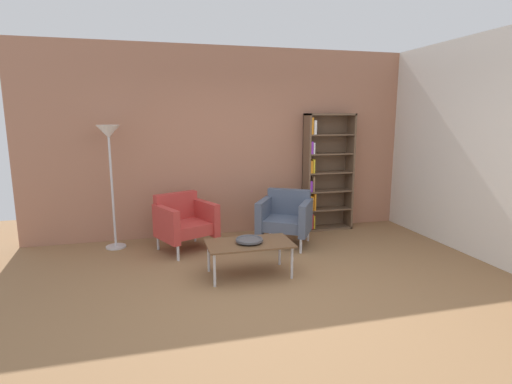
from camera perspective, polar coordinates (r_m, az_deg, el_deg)
ground_plane at (r=4.42m, az=4.12°, el=-14.14°), size 8.32×8.32×0.00m
brick_back_panel at (r=6.40m, az=-2.86°, el=7.05°), size 6.40×0.12×2.90m
plaster_right_partition at (r=6.07m, az=28.93°, el=5.55°), size 0.12×5.20×2.90m
bookshelf_tall at (r=6.70m, az=9.66°, el=2.63°), size 0.80×0.30×1.90m
coffee_table_low at (r=4.74m, az=-0.95°, el=-7.55°), size 1.00×0.56×0.40m
decorative_bowl at (r=4.72m, az=-0.96°, el=-6.78°), size 0.32×0.32×0.05m
armchair_near_window at (r=5.72m, az=-10.17°, el=-4.04°), size 0.91×0.88×0.78m
armchair_by_bookshelf at (r=5.90m, az=4.22°, el=-3.47°), size 0.94×0.92×0.78m
floor_lamp_torchiere at (r=5.89m, az=-20.10°, el=6.10°), size 0.32×0.32×1.74m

